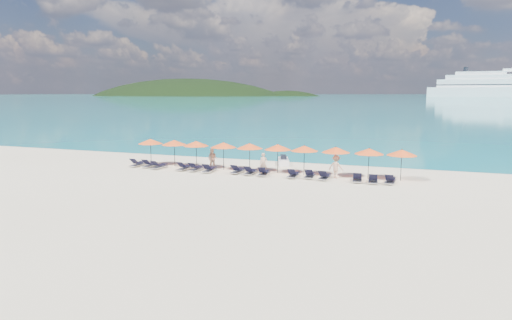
% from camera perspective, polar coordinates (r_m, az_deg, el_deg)
% --- Properties ---
extents(ground, '(1400.00, 1400.00, 0.00)m').
position_cam_1_polar(ground, '(29.13, -1.97, -3.21)').
color(ground, beige).
extents(sea, '(1600.00, 1300.00, 0.01)m').
position_cam_1_polar(sea, '(686.60, 18.75, 8.11)').
color(sea, '#1FA9B2').
rests_on(sea, ground).
extents(headland_main, '(374.00, 242.00, 126.50)m').
position_cam_1_polar(headland_main, '(647.46, -9.32, 5.07)').
color(headland_main, black).
rests_on(headland_main, ground).
extents(headland_small, '(162.00, 126.00, 85.50)m').
position_cam_1_polar(headland_small, '(609.42, 4.13, 5.21)').
color(headland_small, black).
rests_on(headland_small, ground).
extents(cruise_ship, '(149.36, 46.73, 41.07)m').
position_cam_1_polar(cruise_ship, '(556.53, 29.70, 8.39)').
color(cruise_ship, white).
rests_on(cruise_ship, ground).
extents(jetski, '(1.52, 2.38, 0.79)m').
position_cam_1_polar(jetski, '(36.77, 3.68, -0.12)').
color(jetski, white).
rests_on(jetski, ground).
extents(beachgoer_a, '(0.66, 0.51, 1.61)m').
position_cam_1_polar(beachgoer_a, '(32.55, 1.00, -0.46)').
color(beachgoer_a, tan).
rests_on(beachgoer_a, ground).
extents(beachgoer_b, '(0.81, 0.47, 1.66)m').
position_cam_1_polar(beachgoer_b, '(34.92, -5.83, 0.19)').
color(beachgoer_b, tan).
rests_on(beachgoer_b, ground).
extents(beachgoer_c, '(1.16, 0.71, 1.68)m').
position_cam_1_polar(beachgoer_c, '(31.46, 10.62, -0.88)').
color(beachgoer_c, tan).
rests_on(beachgoer_c, ground).
extents(umbrella_0, '(2.10, 2.10, 2.28)m').
position_cam_1_polar(umbrella_0, '(37.55, -13.90, 2.43)').
color(umbrella_0, black).
rests_on(umbrella_0, ground).
extents(umbrella_1, '(2.10, 2.10, 2.28)m').
position_cam_1_polar(umbrella_1, '(36.32, -10.85, 2.31)').
color(umbrella_1, black).
rests_on(umbrella_1, ground).
extents(umbrella_2, '(2.10, 2.10, 2.28)m').
position_cam_1_polar(umbrella_2, '(35.26, -7.99, 2.19)').
color(umbrella_2, black).
rests_on(umbrella_2, ground).
extents(umbrella_3, '(2.10, 2.10, 2.28)m').
position_cam_1_polar(umbrella_3, '(34.12, -4.37, 2.02)').
color(umbrella_3, black).
rests_on(umbrella_3, ground).
extents(umbrella_4, '(2.10, 2.10, 2.28)m').
position_cam_1_polar(umbrella_4, '(33.41, -0.85, 1.89)').
color(umbrella_4, black).
rests_on(umbrella_4, ground).
extents(umbrella_5, '(2.10, 2.10, 2.28)m').
position_cam_1_polar(umbrella_5, '(32.73, 2.92, 1.73)').
color(umbrella_5, black).
rests_on(umbrella_5, ground).
extents(umbrella_6, '(2.10, 2.10, 2.28)m').
position_cam_1_polar(umbrella_6, '(32.19, 6.46, 1.56)').
color(umbrella_6, black).
rests_on(umbrella_6, ground).
extents(umbrella_7, '(2.10, 2.10, 2.28)m').
position_cam_1_polar(umbrella_7, '(31.74, 10.59, 1.36)').
color(umbrella_7, black).
rests_on(umbrella_7, ground).
extents(umbrella_8, '(2.10, 2.10, 2.28)m').
position_cam_1_polar(umbrella_8, '(31.45, 14.85, 1.14)').
color(umbrella_8, black).
rests_on(umbrella_8, ground).
extents(umbrella_9, '(2.10, 2.10, 2.28)m').
position_cam_1_polar(umbrella_9, '(31.43, 18.88, 0.95)').
color(umbrella_9, black).
rests_on(umbrella_9, ground).
extents(lounger_0, '(0.63, 1.70, 0.66)m').
position_cam_1_polar(lounger_0, '(37.22, -15.48, -0.47)').
color(lounger_0, silver).
rests_on(lounger_0, ground).
extents(lounger_1, '(0.63, 1.70, 0.66)m').
position_cam_1_polar(lounger_1, '(36.53, -13.97, -0.58)').
color(lounger_1, silver).
rests_on(lounger_1, ground).
extents(lounger_2, '(0.78, 1.75, 0.66)m').
position_cam_1_polar(lounger_2, '(35.66, -12.81, -0.77)').
color(lounger_2, silver).
rests_on(lounger_2, ground).
extents(lounger_3, '(0.71, 1.73, 0.66)m').
position_cam_1_polar(lounger_3, '(34.63, -9.50, -0.96)').
color(lounger_3, silver).
rests_on(lounger_3, ground).
extents(lounger_4, '(0.77, 1.75, 0.66)m').
position_cam_1_polar(lounger_4, '(34.12, -7.98, -1.07)').
color(lounger_4, silver).
rests_on(lounger_4, ground).
extents(lounger_5, '(0.67, 1.72, 0.66)m').
position_cam_1_polar(lounger_5, '(33.49, -6.25, -1.23)').
color(lounger_5, silver).
rests_on(lounger_5, ground).
extents(lounger_6, '(0.72, 1.73, 0.66)m').
position_cam_1_polar(lounger_6, '(32.87, -2.44, -1.38)').
color(lounger_6, silver).
rests_on(lounger_6, ground).
extents(lounger_7, '(0.62, 1.70, 0.66)m').
position_cam_1_polar(lounger_7, '(32.32, -0.75, -1.55)').
color(lounger_7, silver).
rests_on(lounger_7, ground).
extents(lounger_8, '(0.77, 1.75, 0.66)m').
position_cam_1_polar(lounger_8, '(31.92, 1.05, -1.69)').
color(lounger_8, silver).
rests_on(lounger_8, ground).
extents(lounger_9, '(0.64, 1.71, 0.66)m').
position_cam_1_polar(lounger_9, '(31.33, 4.99, -1.93)').
color(lounger_9, silver).
rests_on(lounger_9, ground).
extents(lounger_10, '(0.73, 1.74, 0.66)m').
position_cam_1_polar(lounger_10, '(31.29, 7.19, -1.98)').
color(lounger_10, silver).
rests_on(lounger_10, ground).
extents(lounger_11, '(0.73, 1.74, 0.66)m').
position_cam_1_polar(lounger_11, '(30.87, 9.12, -2.17)').
color(lounger_11, silver).
rests_on(lounger_11, ground).
extents(lounger_12, '(0.78, 1.75, 0.66)m').
position_cam_1_polar(lounger_12, '(30.58, 13.36, -2.41)').
color(lounger_12, silver).
rests_on(lounger_12, ground).
extents(lounger_13, '(0.73, 1.74, 0.66)m').
position_cam_1_polar(lounger_13, '(30.43, 15.34, -2.55)').
color(lounger_13, silver).
rests_on(lounger_13, ground).
extents(lounger_14, '(0.76, 1.75, 0.66)m').
position_cam_1_polar(lounger_14, '(30.56, 17.46, -2.60)').
color(lounger_14, silver).
rests_on(lounger_14, ground).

